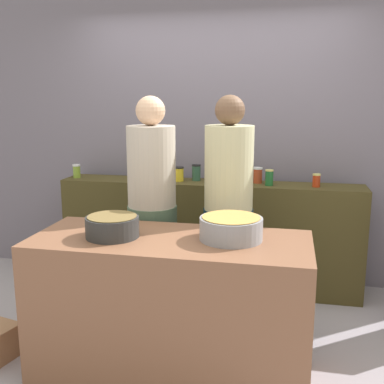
# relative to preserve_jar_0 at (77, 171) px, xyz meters

# --- Properties ---
(ground) EXTENTS (12.00, 12.00, 0.00)m
(ground) POSITION_rel_preserve_jar_0_xyz_m (1.26, -1.08, -1.05)
(ground) COLOR gray
(storefront_wall) EXTENTS (4.80, 0.12, 3.00)m
(storefront_wall) POSITION_rel_preserve_jar_0_xyz_m (1.26, 0.37, 0.45)
(storefront_wall) COLOR slate
(storefront_wall) RESTS_ON ground
(display_shelf) EXTENTS (2.70, 0.36, 0.99)m
(display_shelf) POSITION_rel_preserve_jar_0_xyz_m (1.26, 0.02, -0.56)
(display_shelf) COLOR #42381A
(display_shelf) RESTS_ON ground
(prep_table) EXTENTS (1.70, 0.70, 0.90)m
(prep_table) POSITION_rel_preserve_jar_0_xyz_m (1.26, -1.38, -0.60)
(prep_table) COLOR brown
(prep_table) RESTS_ON ground
(preserve_jar_0) EXTENTS (0.07, 0.07, 0.12)m
(preserve_jar_0) POSITION_rel_preserve_jar_0_xyz_m (0.00, 0.00, 0.00)
(preserve_jar_0) COLOR olive
(preserve_jar_0) RESTS_ON display_shelf
(preserve_jar_1) EXTENTS (0.09, 0.09, 0.12)m
(preserve_jar_1) POSITION_rel_preserve_jar_0_xyz_m (0.74, 0.01, -0.00)
(preserve_jar_1) COLOR maroon
(preserve_jar_1) RESTS_ON display_shelf
(preserve_jar_2) EXTENTS (0.09, 0.09, 0.13)m
(preserve_jar_2) POSITION_rel_preserve_jar_0_xyz_m (0.98, 0.02, 0.00)
(preserve_jar_2) COLOR gold
(preserve_jar_2) RESTS_ON display_shelf
(preserve_jar_3) EXTENTS (0.08, 0.08, 0.15)m
(preserve_jar_3) POSITION_rel_preserve_jar_0_xyz_m (1.13, 0.08, 0.01)
(preserve_jar_3) COLOR #2B513B
(preserve_jar_3) RESTS_ON display_shelf
(preserve_jar_4) EXTENTS (0.07, 0.07, 0.13)m
(preserve_jar_4) POSITION_rel_preserve_jar_0_xyz_m (1.50, 0.06, 0.00)
(preserve_jar_4) COLOR gold
(preserve_jar_4) RESTS_ON display_shelf
(preserve_jar_5) EXTENTS (0.08, 0.08, 0.14)m
(preserve_jar_5) POSITION_rel_preserve_jar_0_xyz_m (1.68, 0.07, 0.01)
(preserve_jar_5) COLOR #A53C1F
(preserve_jar_5) RESTS_ON display_shelf
(preserve_jar_6) EXTENTS (0.07, 0.07, 0.14)m
(preserve_jar_6) POSITION_rel_preserve_jar_0_xyz_m (1.79, -0.02, 0.01)
(preserve_jar_6) COLOR #1F5E2A
(preserve_jar_6) RESTS_ON display_shelf
(preserve_jar_7) EXTENTS (0.07, 0.07, 0.11)m
(preserve_jar_7) POSITION_rel_preserve_jar_0_xyz_m (2.18, -0.01, -0.01)
(preserve_jar_7) COLOR #AB2F13
(preserve_jar_7) RESTS_ON display_shelf
(cooking_pot_left) EXTENTS (0.33, 0.33, 0.13)m
(cooking_pot_left) POSITION_rel_preserve_jar_0_xyz_m (0.91, -1.42, -0.09)
(cooking_pot_left) COLOR #2D2D2D
(cooking_pot_left) RESTS_ON prep_table
(cooking_pot_center) EXTENTS (0.38, 0.38, 0.14)m
(cooking_pot_center) POSITION_rel_preserve_jar_0_xyz_m (1.62, -1.32, -0.09)
(cooking_pot_center) COLOR gray
(cooking_pot_center) RESTS_ON prep_table
(cook_with_tongs) EXTENTS (0.36, 0.36, 1.74)m
(cook_with_tongs) POSITION_rel_preserve_jar_0_xyz_m (0.98, -0.81, -0.26)
(cook_with_tongs) COLOR #4D644D
(cook_with_tongs) RESTS_ON ground
(cook_in_cap) EXTENTS (0.35, 0.35, 1.75)m
(cook_in_cap) POSITION_rel_preserve_jar_0_xyz_m (1.54, -0.82, -0.25)
(cook_in_cap) COLOR #0B232F
(cook_in_cap) RESTS_ON ground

